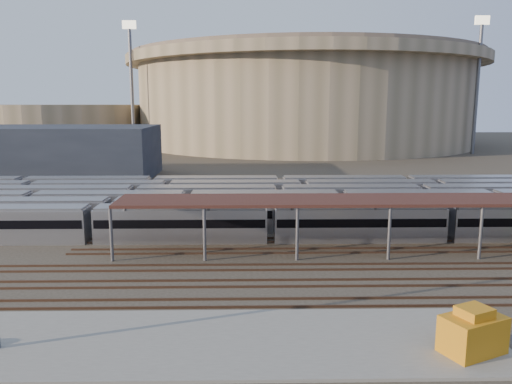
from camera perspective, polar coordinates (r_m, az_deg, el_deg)
The scene contains 12 objects.
ground at distance 45.91m, azimuth -6.70°, elevation -8.27°, with size 420.00×420.00×0.00m, color #383026.
apron at distance 33.15m, azimuth -18.34°, elevation -16.02°, with size 50.00×9.00×0.20m, color gray.
subway_trains at distance 63.23m, azimuth -4.37°, elevation -1.44°, with size 130.06×23.90×3.60m.
inspection_shed at distance 51.35m, azimuth 18.89°, elevation -1.04°, with size 60.30×6.00×5.30m.
empty_tracks at distance 41.19m, azimuth -7.39°, elevation -10.34°, with size 170.00×9.62×0.18m.
stadium at distance 184.51m, azimuth 5.43°, elevation 10.68°, with size 124.00×124.00×32.50m.
secondary_arena at distance 185.12m, azimuth -21.61°, elevation 7.09°, with size 56.00×56.00×14.00m, color gray.
service_building at distance 106.41m, azimuth -22.90°, elevation 4.22°, with size 42.00×20.00×10.00m, color #1E232D.
floodlight_0 at distance 157.31m, azimuth -14.03°, elevation 12.07°, with size 4.00×1.00×38.40m.
floodlight_2 at distance 157.73m, azimuth 24.00°, elevation 11.50°, with size 4.00×1.00×38.40m.
floodlight_3 at distance 203.97m, azimuth -5.23°, elevation 11.80°, with size 4.00×1.00×38.40m.
yellow_equipment at distance 32.39m, azimuth 23.52°, elevation -14.68°, with size 3.50×2.19×2.19m, color #BF7611.
Camera 1 is at (4.51, -43.35, 14.41)m, focal length 35.00 mm.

